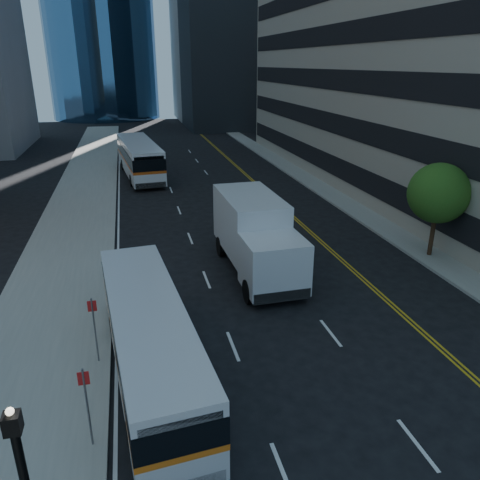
{
  "coord_description": "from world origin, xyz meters",
  "views": [
    {
      "loc": [
        -6.77,
        -12.83,
        10.09
      ],
      "look_at": [
        -2.3,
        5.84,
        2.8
      ],
      "focal_mm": 35.0,
      "sensor_mm": 36.0,
      "label": 1
    }
  ],
  "objects_px": {
    "bus_front": "(149,338)",
    "box_truck": "(256,235)",
    "bus_rear": "(139,158)",
    "street_tree": "(439,193)"
  },
  "relations": [
    {
      "from": "street_tree",
      "to": "bus_front",
      "type": "distance_m",
      "value": 17.25
    },
    {
      "from": "bus_front",
      "to": "bus_rear",
      "type": "relative_size",
      "value": 0.84
    },
    {
      "from": "bus_front",
      "to": "bus_rear",
      "type": "bearing_deg",
      "value": 83.06
    },
    {
      "from": "box_truck",
      "to": "bus_rear",
      "type": "bearing_deg",
      "value": 100.3
    },
    {
      "from": "bus_front",
      "to": "box_truck",
      "type": "xyz_separation_m",
      "value": [
        5.71,
        7.42,
        0.51
      ]
    },
    {
      "from": "bus_front",
      "to": "bus_rear",
      "type": "distance_m",
      "value": 30.95
    },
    {
      "from": "street_tree",
      "to": "bus_rear",
      "type": "relative_size",
      "value": 0.4
    },
    {
      "from": "bus_front",
      "to": "box_truck",
      "type": "relative_size",
      "value": 1.35
    },
    {
      "from": "street_tree",
      "to": "bus_front",
      "type": "bearing_deg",
      "value": -155.68
    },
    {
      "from": "bus_front",
      "to": "box_truck",
      "type": "bearing_deg",
      "value": 46.96
    }
  ]
}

